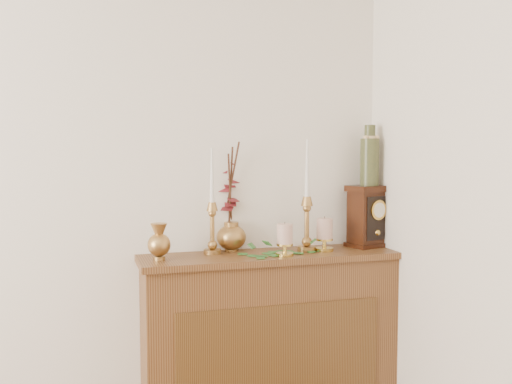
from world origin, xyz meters
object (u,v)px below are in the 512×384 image
object	(u,v)px
candlestick_left	(212,219)
ceramic_vase	(370,158)
bud_vase	(159,242)
mantel_clock	(369,217)
candlestick_center	(307,215)
ginger_jar	(229,202)

from	to	relation	value
candlestick_left	ceramic_vase	size ratio (longest dim) A/B	1.65
bud_vase	mantel_clock	bearing A→B (deg)	3.57
candlestick_center	mantel_clock	bearing A→B (deg)	4.67
candlestick_left	ginger_jar	world-z (taller)	ginger_jar
bud_vase	ceramic_vase	xyz separation A→B (m)	(1.06, 0.07, 0.36)
candlestick_left	candlestick_center	world-z (taller)	candlestick_center
candlestick_center	mantel_clock	distance (m)	0.35
candlestick_center	ceramic_vase	world-z (taller)	ceramic_vase
ginger_jar	ceramic_vase	xyz separation A→B (m)	(0.70, -0.11, 0.21)
candlestick_left	bud_vase	distance (m)	0.29
ginger_jar	ceramic_vase	distance (m)	0.73
ginger_jar	mantel_clock	xyz separation A→B (m)	(0.70, -0.11, -0.09)
candlestick_center	ginger_jar	xyz separation A→B (m)	(-0.35, 0.14, 0.06)
candlestick_left	candlestick_center	bearing A→B (deg)	-6.99
bud_vase	ceramic_vase	world-z (taller)	ceramic_vase
candlestick_left	ceramic_vase	xyz separation A→B (m)	(0.80, -0.02, 0.28)
ginger_jar	bud_vase	bearing A→B (deg)	-154.34
candlestick_left	bud_vase	world-z (taller)	candlestick_left
bud_vase	mantel_clock	xyz separation A→B (m)	(1.06, 0.07, 0.07)
ceramic_vase	candlestick_center	bearing A→B (deg)	-174.88
candlestick_center	ginger_jar	world-z (taller)	candlestick_center
candlestick_left	bud_vase	bearing A→B (deg)	-160.33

